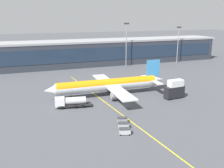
# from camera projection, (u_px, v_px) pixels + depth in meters

# --- Properties ---
(ground_plane) EXTENTS (700.00, 700.00, 0.00)m
(ground_plane) POSITION_uv_depth(u_px,v_px,m) (125.00, 105.00, 76.77)
(ground_plane) COLOR #47494F
(apron_lead_in_line) EXTENTS (7.76, 79.68, 0.01)m
(apron_lead_in_line) POSITION_uv_depth(u_px,v_px,m) (108.00, 105.00, 77.01)
(apron_lead_in_line) COLOR yellow
(apron_lead_in_line) RESTS_ON ground_plane
(terminal_building) EXTENTS (166.01, 18.41, 13.73)m
(terminal_building) POSITION_uv_depth(u_px,v_px,m) (82.00, 53.00, 137.24)
(terminal_building) COLOR #2D333D
(terminal_building) RESTS_ON ground_plane
(main_airliner) EXTENTS (42.97, 33.97, 11.45)m
(main_airliner) POSITION_uv_depth(u_px,v_px,m) (108.00, 85.00, 85.19)
(main_airliner) COLOR silver
(main_airliner) RESTS_ON ground_plane
(fuel_tanker) EXTENTS (11.06, 4.19, 3.25)m
(fuel_tanker) POSITION_uv_depth(u_px,v_px,m) (71.00, 102.00, 74.21)
(fuel_tanker) COLOR #232326
(fuel_tanker) RESTS_ON ground_plane
(catering_lift) EXTENTS (7.00, 3.10, 6.30)m
(catering_lift) POSITION_uv_depth(u_px,v_px,m) (175.00, 89.00, 82.27)
(catering_lift) COLOR black
(catering_lift) RESTS_ON ground_plane
(baggage_cart_0) EXTENTS (2.98, 2.26, 1.48)m
(baggage_cart_0) POSITION_uv_depth(u_px,v_px,m) (125.00, 131.00, 57.56)
(baggage_cart_0) COLOR #B2B7BC
(baggage_cart_0) RESTS_ON ground_plane
(baggage_cart_1) EXTENTS (2.98, 2.26, 1.48)m
(baggage_cart_1) POSITION_uv_depth(u_px,v_px,m) (123.00, 125.00, 60.64)
(baggage_cart_1) COLOR #B2B7BC
(baggage_cart_1) RESTS_ON ground_plane
(baggage_cart_2) EXTENTS (2.98, 2.26, 1.48)m
(baggage_cart_2) POSITION_uv_depth(u_px,v_px,m) (122.00, 120.00, 63.73)
(baggage_cart_2) COLOR gray
(baggage_cart_2) RESTS_ON ground_plane
(apron_light_mast_0) EXTENTS (2.80, 0.50, 23.22)m
(apron_light_mast_0) POSITION_uv_depth(u_px,v_px,m) (126.00, 41.00, 131.72)
(apron_light_mast_0) COLOR gray
(apron_light_mast_0) RESTS_ON ground_plane
(apron_light_mast_1) EXTENTS (2.80, 0.50, 20.84)m
(apron_light_mast_1) POSITION_uv_depth(u_px,v_px,m) (178.00, 42.00, 142.91)
(apron_light_mast_1) COLOR gray
(apron_light_mast_1) RESTS_ON ground_plane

